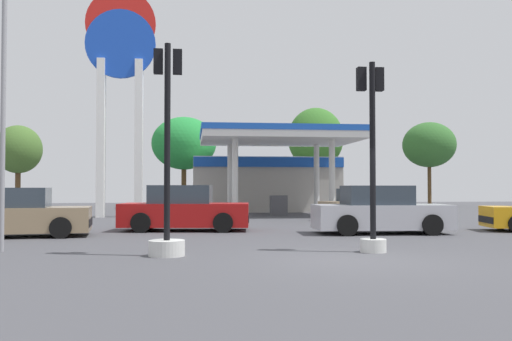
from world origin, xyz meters
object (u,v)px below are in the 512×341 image
object	(u,v)px
car_3	(18,215)
traffic_signal_0	(167,192)
tree_0	(18,150)
tree_3	(429,145)
car_1	(365,206)
traffic_signal_1	(372,175)
car_0	(380,212)
tree_1	(184,144)
tree_2	(316,138)
corner_streetlamp	(1,81)
station_pole_sign	(120,73)
car_2	(185,210)

from	to	relation	value
car_3	traffic_signal_0	distance (m)	7.29
tree_0	tree_3	size ratio (longest dim) A/B	0.91
car_1	traffic_signal_1	size ratio (longest dim) A/B	0.98
car_3	traffic_signal_1	size ratio (longest dim) A/B	0.98
car_0	tree_3	distance (m)	28.71
traffic_signal_1	tree_1	bearing A→B (deg)	99.72
car_1	tree_3	world-z (taller)	tree_3
car_3	tree_3	size ratio (longest dim) A/B	0.66
traffic_signal_0	tree_1	world-z (taller)	tree_1
tree_2	corner_streetlamp	xyz separation A→B (m)	(-14.30, -29.59, -1.33)
station_pole_sign	traffic_signal_0	distance (m)	18.06
car_2	traffic_signal_1	size ratio (longest dim) A/B	1.03
traffic_signal_0	car_3	bearing A→B (deg)	131.86
car_2	tree_0	distance (m)	27.33
traffic_signal_0	traffic_signal_1	size ratio (longest dim) A/B	1.06
tree_0	tree_1	bearing A→B (deg)	-10.67
tree_0	corner_streetlamp	world-z (taller)	corner_streetlamp
tree_2	tree_3	size ratio (longest dim) A/B	1.15
car_1	tree_3	xyz separation A→B (m)	(11.11, 18.17, 4.31)
car_2	tree_0	world-z (taller)	tree_0
traffic_signal_1	tree_3	bearing A→B (deg)	64.04
tree_1	tree_3	xyz separation A→B (m)	(19.75, 1.81, 0.20)
car_0	traffic_signal_1	xyz separation A→B (m)	(-1.98, -5.17, 1.13)
car_0	tree_0	size ratio (longest dim) A/B	0.73
tree_0	traffic_signal_1	bearing A→B (deg)	-60.73
car_2	traffic_signal_0	size ratio (longest dim) A/B	0.97
car_1	corner_streetlamp	size ratio (longest dim) A/B	0.66
tree_3	corner_streetlamp	bearing A→B (deg)	-128.69
corner_streetlamp	car_0	bearing A→B (deg)	21.62
tree_0	tree_2	size ratio (longest dim) A/B	0.79
car_3	corner_streetlamp	distance (m)	5.57
car_0	car_1	xyz separation A→B (m)	(1.74, 7.14, -0.05)
station_pole_sign	traffic_signal_1	bearing A→B (deg)	-64.08
tree_0	tree_1	world-z (taller)	tree_1
car_2	tree_1	xyz separation A→B (m)	(-0.34, 21.51, 4.05)
car_3	corner_streetlamp	xyz separation A→B (m)	(0.83, -4.34, 3.39)
car_1	tree_3	bearing A→B (deg)	58.54
traffic_signal_0	car_1	bearing A→B (deg)	55.47
traffic_signal_0	tree_1	xyz separation A→B (m)	(-0.04, 28.86, 3.33)
car_2	tree_1	distance (m)	21.89
car_0	tree_1	size ratio (longest dim) A/B	0.68
tree_2	corner_streetlamp	world-z (taller)	tree_2
car_1	tree_3	size ratio (longest dim) A/B	0.65
car_1	car_2	world-z (taller)	car_2
car_3	tree_3	distance (m)	35.49
car_3	traffic_signal_1	xyz separation A→B (m)	(9.71, -5.21, 1.16)
car_1	car_3	distance (m)	15.20
car_1	tree_2	world-z (taller)	tree_2
car_0	corner_streetlamp	distance (m)	12.16
tree_3	traffic_signal_1	bearing A→B (deg)	-115.96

